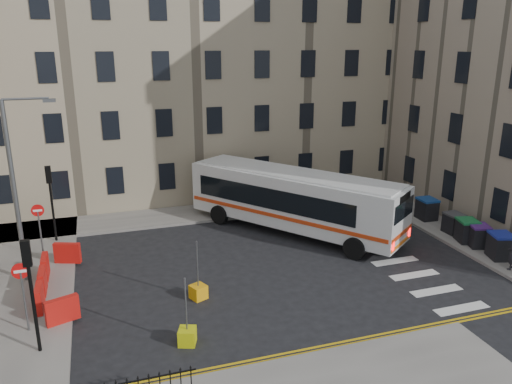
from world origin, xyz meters
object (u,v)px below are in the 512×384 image
wheelie_bin_d (454,223)px  bollard_yellow (198,292)px  wheelie_bin_e (427,209)px  wheelie_bin_b (478,236)px  bus (293,199)px  bollard_chevron (187,336)px  wheelie_bin_c (467,231)px  wheelie_bin_a (500,246)px  streetlamp (14,190)px

wheelie_bin_d → bollard_yellow: wheelie_bin_d is taller
wheelie_bin_e → wheelie_bin_b: bearing=-88.5°
bus → wheelie_bin_b: size_ratio=8.99×
bollard_yellow → bollard_chevron: size_ratio=1.00×
wheelie_bin_c → wheelie_bin_e: wheelie_bin_e is taller
bus → wheelie_bin_a: 10.74m
bus → wheelie_bin_d: size_ratio=10.34×
wheelie_bin_a → bollard_chevron: (-15.94, -2.23, -0.49)m
streetlamp → bollard_yellow: bearing=-28.7°
wheelie_bin_e → bollard_yellow: bearing=-159.2°
wheelie_bin_e → wheelie_bin_a: bearing=-88.7°
wheelie_bin_d → bollard_chevron: wheelie_bin_d is taller
bus → wheelie_bin_b: bearing=-69.2°
bollard_yellow → wheelie_bin_a: bearing=-3.4°
wheelie_bin_c → streetlamp: bearing=-171.5°
wheelie_bin_a → wheelie_bin_d: size_ratio=1.23×
wheelie_bin_a → wheelie_bin_c: size_ratio=1.06×
streetlamp → wheelie_bin_d: (22.00, -1.20, -3.61)m
bus → wheelie_bin_e: bearing=-42.7°
bus → wheelie_bin_b: 9.86m
wheelie_bin_c → wheelie_bin_d: bearing=97.0°
wheelie_bin_b → bollard_yellow: size_ratio=2.18×
bollard_chevron → wheelie_bin_b: bearing=13.3°
bollard_yellow → wheelie_bin_e: bearing=18.6°
bus → bollard_chevron: bearing=-167.0°
wheelie_bin_e → wheelie_bin_d: bearing=-87.7°
wheelie_bin_c → bollard_chevron: (-15.86, -4.50, -0.47)m
streetlamp → wheelie_bin_d: bearing=-3.1°
wheelie_bin_b → wheelie_bin_d: wheelie_bin_b is taller
bus → wheelie_bin_d: bearing=-58.1°
wheelie_bin_b → wheelie_bin_c: wheelie_bin_c is taller
wheelie_bin_a → wheelie_bin_b: 1.54m
wheelie_bin_a → bollard_chevron: wheelie_bin_a is taller
bollard_chevron → wheelie_bin_e: bearing=27.0°
streetlamp → bollard_yellow: streetlamp is taller
bollard_yellow → streetlamp: bearing=151.3°
streetlamp → wheelie_bin_e: bearing=3.1°
wheelie_bin_a → wheelie_bin_e: 5.93m
wheelie_bin_c → bollard_chevron: bearing=-149.2°
wheelie_bin_a → wheelie_bin_c: (-0.08, 2.26, -0.02)m
wheelie_bin_c → wheelie_bin_e: (0.17, 3.66, 0.02)m
wheelie_bin_a → streetlamp: bearing=-175.3°
wheelie_bin_b → bollard_yellow: 14.94m
bus → wheelie_bin_c: bearing=-65.8°
streetlamp → wheelie_bin_c: 22.25m
wheelie_bin_d → wheelie_bin_e: (-0.00, 2.40, 0.07)m
bollard_chevron → bollard_yellow: bearing=71.4°
wheelie_bin_a → bollard_chevron: 16.10m
streetlamp → bollard_chevron: bearing=-49.4°
bollard_yellow → bollard_chevron: (-1.05, -3.13, 0.00)m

